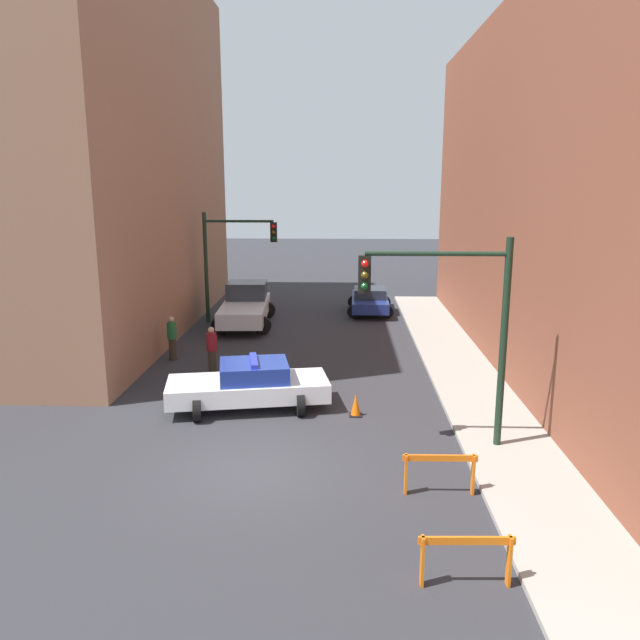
{
  "coord_description": "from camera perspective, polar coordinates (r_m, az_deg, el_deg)",
  "views": [
    {
      "loc": [
        1.96,
        -13.41,
        6.59
      ],
      "look_at": [
        1.2,
        7.84,
        1.85
      ],
      "focal_mm": 35.0,
      "sensor_mm": 36.0,
      "label": 1
    }
  ],
  "objects": [
    {
      "name": "building_corner_left",
      "position": [
        30.79,
        -25.75,
        13.99
      ],
      "size": [
        14.0,
        20.0,
        16.01
      ],
      "color": "#93664C",
      "rests_on": "ground_plane"
    },
    {
      "name": "traffic_cone",
      "position": [
        18.07,
        3.29,
        -7.78
      ],
      "size": [
        0.36,
        0.36,
        0.66
      ],
      "color": "black",
      "rests_on": "ground_plane"
    },
    {
      "name": "police_car",
      "position": [
        18.61,
        -6.46,
        -5.9
      ],
      "size": [
        4.96,
        2.89,
        1.52
      ],
      "rotation": [
        0.0,
        0.0,
        1.75
      ],
      "color": "white",
      "rests_on": "ground_plane"
    },
    {
      "name": "white_truck",
      "position": [
        29.36,
        -6.83,
        1.31
      ],
      "size": [
        2.82,
        5.5,
        1.9
      ],
      "rotation": [
        0.0,
        0.0,
        0.05
      ],
      "color": "silver",
      "rests_on": "ground_plane"
    },
    {
      "name": "traffic_light_near",
      "position": [
        15.37,
        12.38,
        0.77
      ],
      "size": [
        3.64,
        0.35,
        5.2
      ],
      "color": "black",
      "rests_on": "sidewalk_right"
    },
    {
      "name": "barrier_mid",
      "position": [
        13.93,
        10.89,
        -13.08
      ],
      "size": [
        1.6,
        0.19,
        0.9
      ],
      "rotation": [
        0.0,
        0.0,
        0.02
      ],
      "color": "orange",
      "rests_on": "ground_plane"
    },
    {
      "name": "ground_plane",
      "position": [
        15.07,
        -5.8,
        -13.45
      ],
      "size": [
        120.0,
        120.0,
        0.0
      ],
      "primitive_type": "plane",
      "color": "#2D2D33"
    },
    {
      "name": "barrier_front",
      "position": [
        11.23,
        13.23,
        -19.97
      ],
      "size": [
        1.6,
        0.21,
        0.9
      ],
      "rotation": [
        0.0,
        0.0,
        0.03
      ],
      "color": "orange",
      "rests_on": "ground_plane"
    },
    {
      "name": "parked_car_near",
      "position": [
        31.95,
        4.57,
        1.86
      ],
      "size": [
        2.34,
        4.34,
        1.31
      ],
      "rotation": [
        0.0,
        0.0,
        -0.02
      ],
      "color": "navy",
      "rests_on": "ground_plane"
    },
    {
      "name": "sidewalk_right",
      "position": [
        15.51,
        18.18,
        -13.02
      ],
      "size": [
        2.4,
        44.0,
        0.12
      ],
      "color": "#9E998E",
      "rests_on": "ground_plane"
    },
    {
      "name": "pedestrian_corner",
      "position": [
        24.06,
        -13.37,
        -1.56
      ],
      "size": [
        0.48,
        0.48,
        1.66
      ],
      "rotation": [
        0.0,
        0.0,
        5.85
      ],
      "color": "#382D23",
      "rests_on": "ground_plane"
    },
    {
      "name": "traffic_light_far",
      "position": [
        29.42,
        -8.33,
        6.2
      ],
      "size": [
        3.44,
        0.35,
        5.2
      ],
      "color": "black",
      "rests_on": "ground_plane"
    },
    {
      "name": "pedestrian_crossing",
      "position": [
        22.11,
        -9.87,
        -2.65
      ],
      "size": [
        0.39,
        0.39,
        1.66
      ],
      "rotation": [
        0.0,
        0.0,
        3.23
      ],
      "color": "#382D23",
      "rests_on": "ground_plane"
    }
  ]
}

